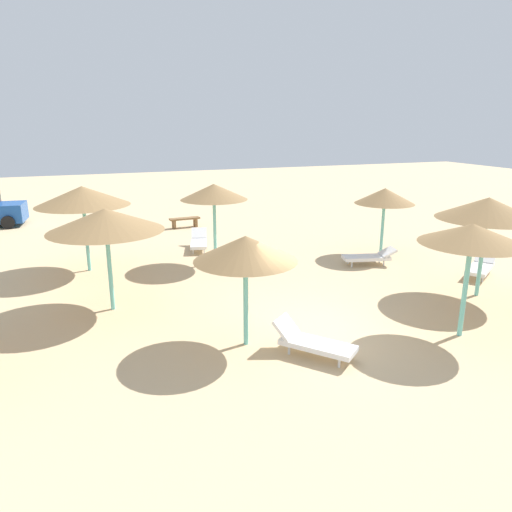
# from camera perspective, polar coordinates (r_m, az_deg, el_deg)

# --- Properties ---
(ground_plane) EXTENTS (80.00, 80.00, 0.00)m
(ground_plane) POSITION_cam_1_polar(r_m,az_deg,el_deg) (12.19, 5.00, -9.09)
(ground_plane) COLOR #D1B284
(parasol_0) EXTENTS (2.29, 2.29, 2.64)m
(parasol_0) POSITION_cam_1_polar(r_m,az_deg,el_deg) (19.08, 15.12, 6.90)
(parasol_0) COLOR #6BC6BC
(parasol_0) RESTS_ON ground
(parasol_1) EXTENTS (2.42, 2.42, 2.96)m
(parasol_1) POSITION_cam_1_polar(r_m,az_deg,el_deg) (17.27, -5.05, 7.60)
(parasol_1) COLOR #6BC6BC
(parasol_1) RESTS_ON ground
(parasol_2) EXTENTS (2.38, 2.38, 2.65)m
(parasol_2) POSITION_cam_1_polar(r_m,az_deg,el_deg) (10.74, -1.27, 0.85)
(parasol_2) COLOR #6BC6BC
(parasol_2) RESTS_ON ground
(parasol_4) EXTENTS (2.90, 2.90, 3.00)m
(parasol_4) POSITION_cam_1_polar(r_m,az_deg,el_deg) (15.43, 25.94, 5.12)
(parasol_4) COLOR #6BC6BC
(parasol_4) RESTS_ON ground
(parasol_6) EXTENTS (3.16, 3.16, 2.99)m
(parasol_6) POSITION_cam_1_polar(r_m,az_deg,el_deg) (17.40, -20.01, 6.74)
(parasol_6) COLOR #6BC6BC
(parasol_6) RESTS_ON ground
(parasol_7) EXTENTS (3.11, 3.11, 2.87)m
(parasol_7) POSITION_cam_1_polar(r_m,az_deg,el_deg) (13.44, -17.52, 4.11)
(parasol_7) COLOR #6BC6BC
(parasol_7) RESTS_ON ground
(parasol_8) EXTENTS (2.44, 2.44, 2.82)m
(parasol_8) POSITION_cam_1_polar(r_m,az_deg,el_deg) (12.25, 24.38, 2.36)
(parasol_8) COLOR #6BC6BC
(parasol_8) RESTS_ON ground
(lounger_0) EXTENTS (2.01, 1.09, 0.63)m
(lounger_0) POSITION_cam_1_polar(r_m,az_deg,el_deg) (18.02, 13.44, -0.08)
(lounger_0) COLOR white
(lounger_0) RESTS_ON ground
(lounger_1) EXTENTS (1.11, 1.99, 0.72)m
(lounger_1) POSITION_cam_1_polar(r_m,az_deg,el_deg) (19.85, -6.83, 1.75)
(lounger_1) COLOR white
(lounger_1) RESTS_ON ground
(lounger_2) EXTENTS (1.68, 1.85, 0.77)m
(lounger_2) POSITION_cam_1_polar(r_m,az_deg,el_deg) (11.00, 6.70, -10.16)
(lounger_2) COLOR white
(lounger_2) RESTS_ON ground
(lounger_4) EXTENTS (1.94, 1.60, 0.66)m
(lounger_4) POSITION_cam_1_polar(r_m,az_deg,el_deg) (18.08, 25.25, -1.13)
(lounger_4) COLOR white
(lounger_4) RESTS_ON ground
(bench_0) EXTENTS (0.57, 1.54, 0.49)m
(bench_0) POSITION_cam_1_polar(r_m,az_deg,el_deg) (23.98, -15.40, 3.81)
(bench_0) COLOR brown
(bench_0) RESTS_ON ground
(bench_1) EXTENTS (1.53, 0.51, 0.49)m
(bench_1) POSITION_cam_1_polar(r_m,az_deg,el_deg) (23.95, -8.51, 4.20)
(bench_1) COLOR brown
(bench_1) RESTS_ON ground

